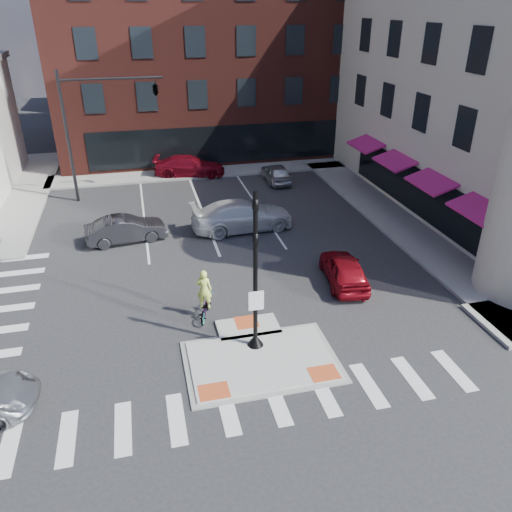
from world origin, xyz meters
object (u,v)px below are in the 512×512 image
object	(u,v)px
red_sedan	(344,269)
bg_car_dark	(126,229)
white_pickup	(242,215)
bg_car_red	(190,166)
bg_car_silver	(276,173)
cyclist	(205,302)

from	to	relation	value
red_sedan	bg_car_dark	bearing A→B (deg)	-27.94
white_pickup	bg_car_red	world-z (taller)	white_pickup
red_sedan	white_pickup	world-z (taller)	white_pickup
red_sedan	bg_car_silver	bearing A→B (deg)	-85.67
bg_car_dark	bg_car_red	size ratio (longest dim) A/B	0.82
white_pickup	bg_car_silver	world-z (taller)	white_pickup
bg_car_dark	bg_car_silver	bearing A→B (deg)	-61.66
cyclist	red_sedan	bearing A→B (deg)	-150.27
bg_car_silver	red_sedan	bearing A→B (deg)	86.52
bg_car_dark	bg_car_red	xyz separation A→B (m)	(4.64, 10.50, 0.05)
bg_car_dark	cyclist	distance (m)	8.69
white_pickup	bg_car_red	size ratio (longest dim) A/B	1.12
bg_car_dark	bg_car_red	world-z (taller)	bg_car_red
white_pickup	bg_car_silver	size ratio (longest dim) A/B	1.49
red_sedan	bg_car_dark	distance (m)	11.74
red_sedan	bg_car_dark	size ratio (longest dim) A/B	0.95
red_sedan	white_pickup	bearing A→B (deg)	-57.67
white_pickup	bg_car_dark	world-z (taller)	white_pickup
bg_car_dark	cyclist	bearing A→B (deg)	-167.85
white_pickup	bg_car_dark	distance (m)	6.35
bg_car_red	bg_car_dark	bearing A→B (deg)	166.70
white_pickup	bg_car_dark	xyz separation A→B (m)	(-6.34, -0.11, -0.14)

